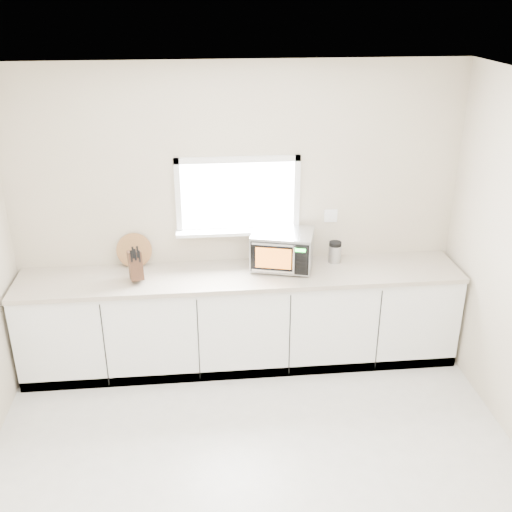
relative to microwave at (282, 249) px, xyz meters
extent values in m
plane|color=beige|center=(-0.38, -1.79, -1.10)|extent=(4.00, 4.00, 0.00)
cube|color=beige|center=(-0.38, 0.21, 0.25)|extent=(4.00, 0.02, 2.70)
cube|color=white|center=(-0.38, 0.20, 0.45)|extent=(1.00, 0.02, 0.60)
cube|color=white|center=(-0.38, 0.13, 0.13)|extent=(1.12, 0.16, 0.03)
cube|color=white|center=(-0.38, 0.18, 0.78)|extent=(1.10, 0.04, 0.05)
cube|color=white|center=(-0.38, 0.18, 0.13)|extent=(1.10, 0.04, 0.05)
cube|color=white|center=(-0.90, 0.18, 0.45)|extent=(0.05, 0.04, 0.70)
cube|color=white|center=(0.15, 0.18, 0.45)|extent=(0.05, 0.04, 0.70)
cube|color=white|center=(0.47, 0.20, 0.22)|extent=(0.12, 0.01, 0.12)
cube|color=white|center=(-0.38, -0.09, -0.66)|extent=(3.92, 0.60, 0.88)
cube|color=#BCB19B|center=(-0.38, -0.10, -0.20)|extent=(3.92, 0.64, 0.04)
cylinder|color=black|center=(-0.25, -0.09, -0.17)|extent=(0.03, 0.03, 0.02)
cylinder|color=black|center=(-0.17, 0.22, -0.17)|extent=(0.03, 0.03, 0.02)
cylinder|color=black|center=(0.17, -0.21, -0.17)|extent=(0.03, 0.03, 0.02)
cylinder|color=black|center=(0.26, 0.10, -0.17)|extent=(0.03, 0.03, 0.02)
cube|color=#ACAFB3|center=(0.00, 0.01, 0.00)|extent=(0.62, 0.53, 0.32)
cube|color=black|center=(-0.05, -0.19, 0.00)|extent=(0.49, 0.15, 0.28)
cube|color=orange|center=(-0.11, -0.18, 0.00)|extent=(0.30, 0.09, 0.19)
cylinder|color=silver|center=(0.06, -0.25, 0.00)|extent=(0.02, 0.02, 0.25)
cube|color=black|center=(0.12, -0.24, 0.00)|extent=(0.12, 0.04, 0.27)
cube|color=#19FF33|center=(0.12, -0.25, 0.09)|extent=(0.09, 0.03, 0.03)
cube|color=silver|center=(0.00, 0.01, 0.16)|extent=(0.62, 0.53, 0.01)
cube|color=#462919|center=(-1.29, -0.13, -0.04)|extent=(0.16, 0.25, 0.28)
cube|color=black|center=(-1.31, -0.19, 0.07)|extent=(0.02, 0.05, 0.10)
cube|color=black|center=(-1.28, -0.18, 0.08)|extent=(0.02, 0.05, 0.10)
cube|color=black|center=(-1.24, -0.18, 0.06)|extent=(0.02, 0.05, 0.10)
cube|color=black|center=(-1.29, -0.19, 0.11)|extent=(0.02, 0.05, 0.10)
cube|color=black|center=(-1.25, -0.18, 0.11)|extent=(0.02, 0.05, 0.10)
cylinder|color=#A3763F|center=(-1.32, 0.15, -0.02)|extent=(0.32, 0.08, 0.31)
cylinder|color=#ACAFB3|center=(0.49, 0.06, -0.10)|extent=(0.14, 0.14, 0.16)
cylinder|color=black|center=(0.49, 0.06, 0.01)|extent=(0.14, 0.14, 0.04)
camera|label=1|loc=(-0.73, -4.84, 2.13)|focal=42.00mm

